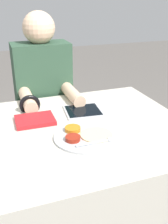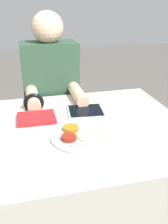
# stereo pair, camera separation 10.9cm
# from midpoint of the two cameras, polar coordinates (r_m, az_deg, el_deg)

# --- Properties ---
(dining_table) EXTENTS (1.15, 0.86, 0.76)m
(dining_table) POSITION_cam_midpoint_polar(r_m,az_deg,el_deg) (1.43, -5.71, -17.31)
(dining_table) COLOR beige
(dining_table) RESTS_ON ground_plane
(thali_tray) EXTENTS (0.27, 0.27, 0.03)m
(thali_tray) POSITION_cam_midpoint_polar(r_m,az_deg,el_deg) (1.13, -2.59, -5.31)
(thali_tray) COLOR #B7BABF
(thali_tray) RESTS_ON dining_table
(red_notebook) EXTENTS (0.19, 0.15, 0.02)m
(red_notebook) POSITION_cam_midpoint_polar(r_m,az_deg,el_deg) (1.30, -13.00, -1.83)
(red_notebook) COLOR silver
(red_notebook) RESTS_ON dining_table
(tablet_device) EXTENTS (0.21, 0.20, 0.01)m
(tablet_device) POSITION_cam_midpoint_polar(r_m,az_deg,el_deg) (1.37, -2.46, 0.19)
(tablet_device) COLOR #B7B7BC
(tablet_device) RESTS_ON dining_table
(person_diner) EXTENTS (0.36, 0.47, 1.24)m
(person_diner) POSITION_cam_midpoint_polar(r_m,az_deg,el_deg) (1.77, -10.28, -0.50)
(person_diner) COLOR black
(person_diner) RESTS_ON ground_plane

